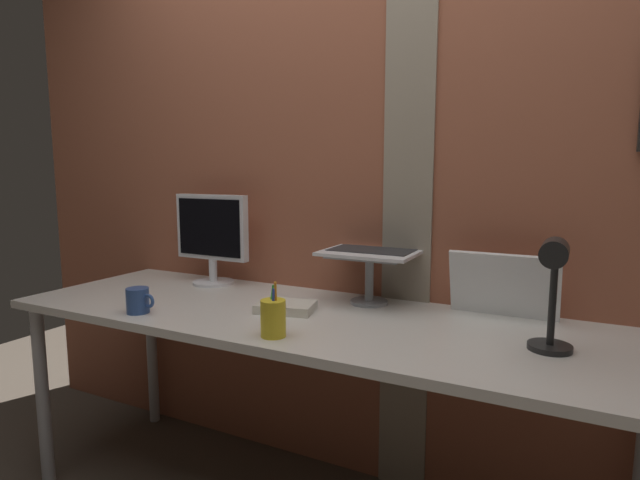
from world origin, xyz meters
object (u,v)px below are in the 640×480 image
Objects in this scene: monitor at (212,233)px; pen_cup at (273,318)px; laptop at (377,236)px; whiteboard_panel at (503,286)px; desk_lamp at (553,284)px; coffee_mug at (138,300)px.

pen_cup is (0.62, -0.49, -0.17)m from monitor.
laptop is (0.74, 0.08, 0.02)m from monitor.
pen_cup is (-0.59, -0.52, -0.05)m from whiteboard_panel.
desk_lamp is at bearing 14.89° from pen_cup.
laptop is 1.07× the size of desk_lamp.
pen_cup is 1.47× the size of coffee_mug.
laptop reaches higher than desk_lamp.
pen_cup is at bearing -165.11° from desk_lamp.
monitor is 3.39× the size of coffee_mug.
pen_cup is at bearing 0.00° from coffee_mug.
monitor is 2.30× the size of pen_cup.
monitor is 1.14× the size of laptop.
laptop is 0.74m from desk_lamp.
monitor is at bearing -178.29° from whiteboard_panel.
desk_lamp reaches higher than coffee_mug.
laptop is at bearing 78.41° from pen_cup.
monitor is 1.10× the size of whiteboard_panel.
pen_cup is (-0.75, -0.20, -0.14)m from desk_lamp.
whiteboard_panel is 1.26m from coffee_mug.
desk_lamp is 1.34m from coffee_mug.
coffee_mug is (-1.31, -0.20, -0.16)m from desk_lamp.
desk_lamp is at bearing -11.82° from monitor.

